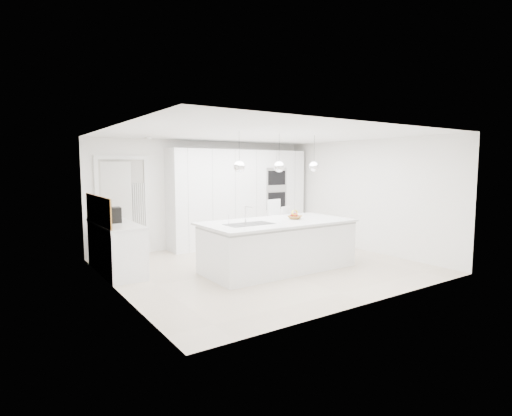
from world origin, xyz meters
TOP-DOWN VIEW (x-y plane):
  - floor at (0.00, 0.00)m, footprint 5.50×5.50m
  - wall_back at (0.00, 2.50)m, footprint 5.50×0.00m
  - wall_left at (-2.75, 0.00)m, footprint 0.00×5.00m
  - ceiling at (0.00, 0.00)m, footprint 5.50×5.50m
  - tall_cabinets at (0.80, 2.20)m, footprint 3.60×0.60m
  - oven_stack at (1.70, 1.89)m, footprint 0.62×0.04m
  - doorway_frame at (-1.95, 2.47)m, footprint 1.11×0.08m
  - hallway_door at (-2.20, 2.42)m, footprint 0.76×0.38m
  - radiator at (-1.63, 2.46)m, footprint 0.32×0.04m
  - left_base_cabinets at (-2.45, 1.20)m, footprint 0.60×1.80m
  - left_worktop at (-2.45, 1.20)m, footprint 0.62×1.82m
  - oak_backsplash at (-2.74, 1.20)m, footprint 0.02×1.80m
  - island_base at (0.10, -0.30)m, footprint 2.80×1.20m
  - island_worktop at (0.10, -0.25)m, footprint 2.84×1.40m
  - island_sink at (-0.55, -0.30)m, footprint 0.84×0.44m
  - island_tap at (-0.50, -0.10)m, footprint 0.02×0.02m
  - pendant_left at (-0.75, -0.30)m, footprint 0.20×0.20m
  - pendant_mid at (0.10, -0.30)m, footprint 0.20×0.20m
  - pendant_right at (0.95, -0.30)m, footprint 0.20×0.20m
  - fruit_bowl at (0.55, -0.23)m, footprint 0.36×0.36m
  - espresso_machine at (-2.43, 1.20)m, footprint 0.20×0.28m
  - bar_stool_left at (0.80, 0.65)m, footprint 0.48×0.60m
  - bar_stool_right at (0.99, 0.49)m, footprint 0.50×0.57m
  - apple_a at (0.54, -0.17)m, footprint 0.08×0.08m
  - apple_b at (0.53, -0.17)m, footprint 0.08×0.08m
  - apple_c at (0.58, -0.19)m, footprint 0.08×0.08m
  - apple_extra_3 at (0.59, -0.19)m, footprint 0.08×0.08m
  - banana_bunch at (0.56, -0.21)m, footprint 0.24×0.17m

SIDE VIEW (x-z plane):
  - floor at x=0.00m, z-range 0.00..0.00m
  - left_base_cabinets at x=-2.45m, z-range 0.00..0.86m
  - island_base at x=0.10m, z-range 0.00..0.86m
  - bar_stool_right at x=0.99m, z-range 0.00..1.04m
  - bar_stool_left at x=0.80m, z-range 0.00..1.19m
  - island_sink at x=-0.55m, z-range 0.73..0.91m
  - radiator at x=-1.63m, z-range 0.15..1.55m
  - left_worktop at x=-2.45m, z-range 0.86..0.90m
  - island_worktop at x=0.10m, z-range 0.86..0.90m
  - fruit_bowl at x=0.55m, z-range 0.90..0.97m
  - apple_b at x=0.53m, z-range 0.93..1.01m
  - apple_c at x=0.58m, z-range 0.93..1.01m
  - apple_extra_3 at x=0.59m, z-range 0.93..1.01m
  - apple_a at x=0.54m, z-range 0.93..1.01m
  - hallway_door at x=-2.20m, z-range 0.00..2.00m
  - banana_bunch at x=0.56m, z-range 0.91..1.13m
  - doorway_frame at x=-1.95m, z-range -0.04..2.09m
  - espresso_machine at x=-2.43m, z-range 0.90..1.18m
  - island_tap at x=-0.50m, z-range 0.90..1.20m
  - tall_cabinets at x=0.80m, z-range 0.00..2.30m
  - oak_backsplash at x=-2.74m, z-range 0.90..1.40m
  - wall_back at x=0.00m, z-range -1.50..4.00m
  - wall_left at x=-2.75m, z-range -1.25..3.75m
  - oven_stack at x=1.70m, z-range 0.83..1.88m
  - pendant_left at x=-0.75m, z-range 1.80..2.00m
  - pendant_mid at x=0.10m, z-range 1.80..2.00m
  - pendant_right at x=0.95m, z-range 1.80..2.00m
  - ceiling at x=0.00m, z-range 2.50..2.50m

